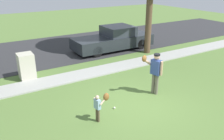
# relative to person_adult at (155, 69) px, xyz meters

# --- Properties ---
(ground_plane) EXTENTS (48.00, 48.00, 0.00)m
(ground_plane) POSITION_rel_person_adult_xyz_m (-0.99, 3.15, -1.05)
(ground_plane) COLOR #567538
(sidewalk_strip) EXTENTS (36.00, 1.20, 0.06)m
(sidewalk_strip) POSITION_rel_person_adult_xyz_m (-0.99, 3.25, -1.02)
(sidewalk_strip) COLOR #A3A39E
(sidewalk_strip) RESTS_ON ground
(road_surface) EXTENTS (36.00, 6.80, 0.02)m
(road_surface) POSITION_rel_person_adult_xyz_m (-0.99, 8.25, -1.04)
(road_surface) COLOR #2D2D30
(road_surface) RESTS_ON ground
(person_adult) EXTENTS (0.75, 0.58, 1.67)m
(person_adult) POSITION_rel_person_adult_xyz_m (0.00, 0.00, 0.00)
(person_adult) COLOR #6B6656
(person_adult) RESTS_ON ground
(person_child) EXTENTS (0.48, 0.34, 0.99)m
(person_child) POSITION_rel_person_adult_xyz_m (-2.76, -0.59, -0.40)
(person_child) COLOR brown
(person_child) RESTS_ON ground
(baseball) EXTENTS (0.07, 0.07, 0.07)m
(baseball) POSITION_rel_person_adult_xyz_m (-1.98, -0.20, -1.01)
(baseball) COLOR white
(baseball) RESTS_ON ground
(utility_cabinet) EXTENTS (0.67, 0.73, 1.20)m
(utility_cabinet) POSITION_rel_person_adult_xyz_m (-3.97, 4.20, -0.45)
(utility_cabinet) COLOR beige
(utility_cabinet) RESTS_ON ground
(parked_pickup_dark) EXTENTS (5.20, 1.95, 1.48)m
(parked_pickup_dark) POSITION_rel_person_adult_xyz_m (1.96, 6.17, -0.37)
(parked_pickup_dark) COLOR #23282D
(parked_pickup_dark) RESTS_ON road_surface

